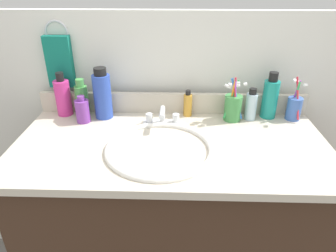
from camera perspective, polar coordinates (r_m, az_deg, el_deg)
The scene contains 17 objects.
vanity_cabinet at distance 1.44m, azimuth 0.49°, elevation -18.78°, with size 1.12×0.52×0.84m, color #382316.
countertop at distance 1.16m, azimuth 0.58°, elevation -3.71°, with size 1.17×0.57×0.03m, color beige.
backsplash at distance 1.38m, azimuth 0.85°, elevation 4.27°, with size 1.17×0.02×0.09m, color beige.
back_wall at distance 1.55m, azimuth 0.83°, elevation -3.92°, with size 2.27×0.04×1.30m, color silver.
towel_ring at distance 1.42m, azimuth -19.83°, elevation 15.93°, with size 0.10×0.10×0.01m, color silver.
hand_towel at distance 1.43m, azimuth -19.30°, elevation 11.09°, with size 0.11×0.04×0.22m, color #147260.
sink_basin at distance 1.13m, azimuth -1.48°, elevation -5.71°, with size 0.39×0.39×0.11m.
faucet at distance 1.27m, azimuth -1.03°, elevation 1.29°, with size 0.16×0.10×0.08m.
bottle_soap_pink at distance 1.42m, azimuth -18.74°, elevation 5.11°, with size 0.07×0.07×0.19m.
bottle_mouthwash_teal at distance 1.39m, azimuth 18.26°, elevation 4.95°, with size 0.07×0.07×0.20m.
bottle_oil_amber at distance 1.35m, azimuth 3.65°, elevation 3.99°, with size 0.04×0.04×0.12m.
bottle_gel_clear at distance 1.35m, azimuth 15.03°, elevation 3.67°, with size 0.05×0.05×0.14m.
bottle_cream_purple at distance 1.34m, azimuth -15.44°, elevation 2.77°, with size 0.06×0.06×0.12m.
bottle_toner_green at distance 1.39m, azimuth -15.55°, elevation 4.79°, with size 0.05×0.05×0.16m.
bottle_shampoo_blue at distance 1.34m, azimuth -11.97°, elevation 5.62°, with size 0.07×0.07×0.22m.
cup_green at distance 1.33m, azimuth 11.84°, elevation 3.48°, with size 0.09×0.08×0.19m.
cup_blue_plastic at distance 1.41m, azimuth 22.17°, elevation 3.18°, with size 0.06×0.09×0.18m.
Camera 1 is at (0.02, -0.99, 1.46)m, focal length 33.15 mm.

